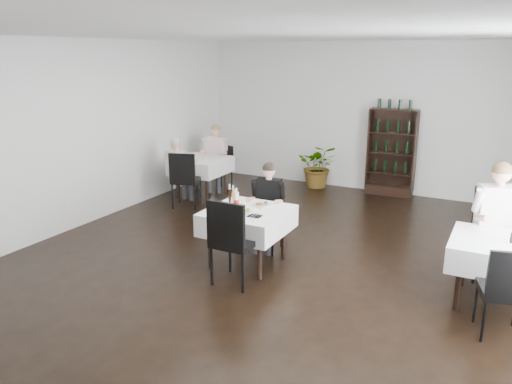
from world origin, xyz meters
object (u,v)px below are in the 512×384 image
potted_tree (318,166)px  diner_main (268,200)px  wine_shelf (391,153)px  main_table (248,220)px

potted_tree → diner_main: 3.62m
wine_shelf → main_table: wine_shelf is taller
main_table → diner_main: bearing=91.3°
main_table → diner_main: size_ratio=0.81×
diner_main → wine_shelf: bearing=76.1°
potted_tree → diner_main: (0.56, -3.57, 0.28)m
main_table → potted_tree: potted_tree is taller
main_table → diner_main: diner_main is taller
wine_shelf → potted_tree: (-1.47, -0.11, -0.38)m
main_table → potted_tree: size_ratio=1.11×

